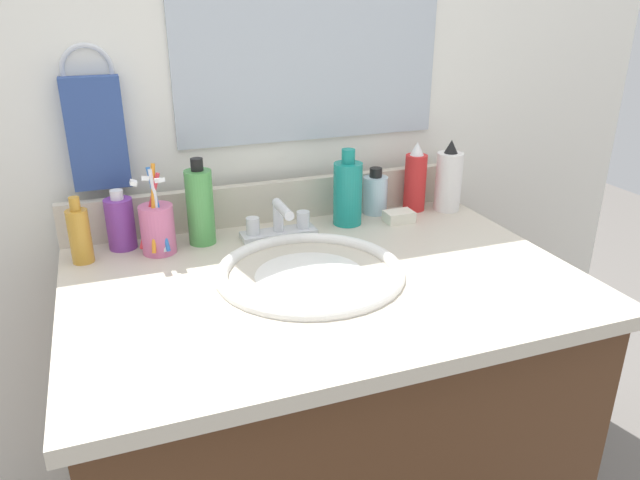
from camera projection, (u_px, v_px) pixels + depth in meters
vanity_cabinet at (323, 449)px, 1.24m from camera, size 0.87×0.59×0.75m
countertop at (323, 281)px, 1.10m from camera, size 0.91×0.64×0.03m
backsplash at (275, 201)px, 1.34m from camera, size 0.91×0.02×0.09m
back_wall at (270, 261)px, 1.46m from camera, size 2.01×0.04×1.30m
mirror_panel at (310, 7)px, 1.25m from camera, size 0.60×0.01×0.56m
towel_ring at (87, 70)px, 1.15m from camera, size 0.10×0.01×0.10m
hand_towel at (96, 134)px, 1.18m from camera, size 0.11×0.04×0.22m
sink_basin at (310, 289)px, 1.10m from camera, size 0.35×0.35×0.11m
faucet at (279, 225)px, 1.25m from camera, size 0.16×0.10×0.08m
bottle_cream_purple at (120, 223)px, 1.19m from camera, size 0.06×0.06×0.12m
bottle_gel_clear at (375, 194)px, 1.38m from camera, size 0.06×0.06×0.11m
bottle_lotion_white at (449, 180)px, 1.39m from camera, size 0.06×0.06×0.17m
bottle_mouthwash_teal at (348, 192)px, 1.31m from camera, size 0.06×0.06×0.17m
bottle_spray_red at (415, 180)px, 1.39m from camera, size 0.05×0.05×0.16m
bottle_toner_green at (200, 206)px, 1.20m from camera, size 0.05×0.05×0.18m
bottle_oil_amber at (80, 235)px, 1.12m from camera, size 0.04×0.04×0.13m
cup_pink at (157, 227)px, 1.16m from camera, size 0.07×0.08×0.18m
soap_bar at (399, 216)px, 1.34m from camera, size 0.06×0.04×0.02m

